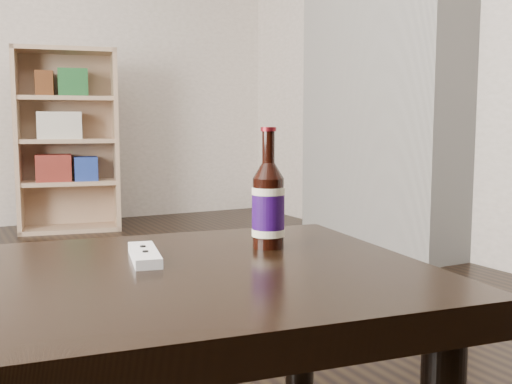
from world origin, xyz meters
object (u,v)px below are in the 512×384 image
bookshelf (66,137)px  remote (144,255)px  coffee_table (85,312)px  beer_bottle (268,206)px

bookshelf → remote: (-0.44, -3.14, -0.17)m
coffee_table → beer_bottle: (0.41, 0.07, 0.15)m
bookshelf → remote: bearing=-87.0°
coffee_table → remote: remote is taller
coffee_table → beer_bottle: bearing=10.0°
coffee_table → remote: (0.14, 0.08, 0.07)m
bookshelf → coffee_table: bookshelf is taller
bookshelf → remote: size_ratio=6.69×
bookshelf → beer_bottle: bookshelf is taller
beer_bottle → coffee_table: bearing=-170.0°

